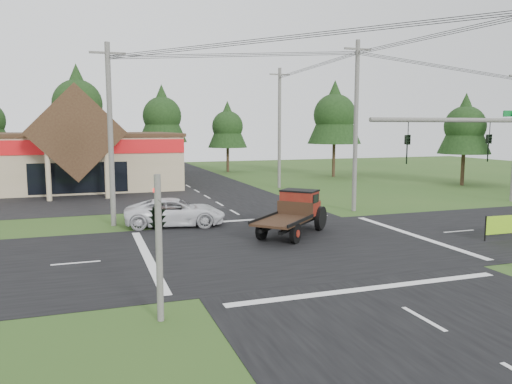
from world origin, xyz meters
name	(u,v)px	position (x,y,z in m)	size (l,w,h in m)	color
ground	(293,246)	(0.00, 0.00, 0.00)	(120.00, 120.00, 0.00)	#2C4C1B
road_ns	(293,245)	(0.00, 0.00, 0.01)	(12.00, 120.00, 0.02)	black
road_ew	(293,245)	(0.00, 0.00, 0.01)	(120.00, 12.00, 0.02)	black
parking_apron	(23,204)	(-14.00, 19.00, 0.01)	(28.00, 14.00, 0.02)	black
cvs_building	(14,159)	(-15.70, 29.57, 2.78)	(30.40, 18.20, 9.19)	tan
traffic_signal_corner	(157,204)	(-7.50, -7.32, 3.52)	(0.53, 2.48, 4.40)	#595651
utility_pole_nw	(110,134)	(-8.00, 8.00, 5.39)	(2.00, 0.30, 10.50)	#595651
utility_pole_ne	(356,125)	(8.00, 8.00, 5.89)	(2.00, 0.30, 11.50)	#595651
utility_pole_n	(279,127)	(8.00, 22.00, 5.74)	(2.00, 0.30, 11.20)	#595651
tree_row_c	(77,102)	(-10.00, 41.00, 8.72)	(7.28, 7.28, 13.13)	#332316
tree_row_d	(162,114)	(0.00, 42.00, 7.38)	(6.16, 6.16, 11.11)	#332316
tree_row_e	(227,125)	(8.00, 40.00, 6.03)	(5.04, 5.04, 9.09)	#332316
tree_side_ne	(335,113)	(18.00, 30.00, 7.38)	(6.16, 6.16, 11.11)	#332316
tree_side_e_near	(465,124)	(26.00, 18.00, 6.03)	(5.04, 5.04, 9.09)	#332316
antique_flatbed_truck	(291,214)	(0.82, 2.14, 1.19)	(2.17, 5.69, 2.38)	#61130D
white_pickup	(175,212)	(-4.56, 6.82, 0.81)	(2.67, 5.80, 1.61)	silver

